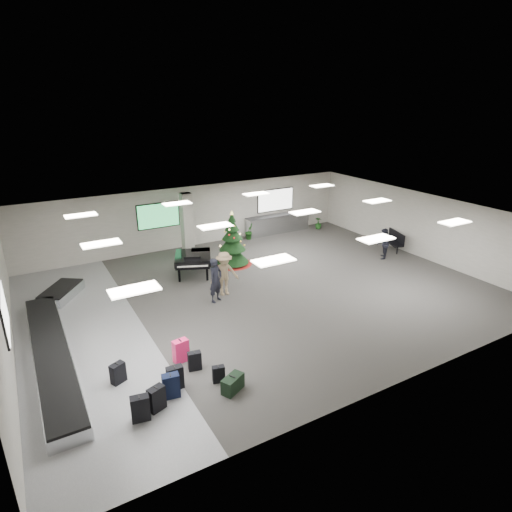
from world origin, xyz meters
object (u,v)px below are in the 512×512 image
bench (393,239)px  potted_plant_right (318,223)px  baggage_carousel (54,339)px  christmas_tree (232,246)px  traveler_bench (383,244)px  traveler_a (216,280)px  potted_plant_left (249,231)px  grand_piano (193,259)px  service_counter (278,224)px  pink_suitcase (181,351)px  traveler_b (224,274)px

bench → potted_plant_right: bearing=120.6°
baggage_carousel → christmas_tree: size_ratio=3.70×
traveler_bench → potted_plant_right: size_ratio=2.15×
bench → traveler_a: traveler_a is taller
baggage_carousel → traveler_a: (5.89, 0.32, 0.68)m
traveler_a → potted_plant_left: size_ratio=1.96×
baggage_carousel → traveler_a: size_ratio=5.45×
grand_piano → potted_plant_left: size_ratio=2.64×
christmas_tree → traveler_a: (-2.36, -3.23, -0.01)m
service_counter → grand_piano: size_ratio=1.69×
traveler_bench → grand_piano: bearing=-58.5°
bench → grand_piano: bearing=-172.2°
service_counter → pink_suitcase: bearing=-135.0°
service_counter → grand_piano: grand_piano is taller
traveler_bench → potted_plant_left: bearing=-96.8°
service_counter → traveler_b: 8.80m
bench → traveler_b: 10.02m
service_counter → potted_plant_left: service_counter is taller
baggage_carousel → traveler_b: bearing=6.2°
pink_suitcase → traveler_a: size_ratio=0.42×
christmas_tree → potted_plant_right: (7.14, 2.62, -0.54)m
baggage_carousel → christmas_tree: bearing=23.3°
service_counter → grand_piano: (-6.76, -3.57, 0.26)m
grand_piano → bench: (10.36, -1.97, -0.24)m
service_counter → potted_plant_right: service_counter is taller
christmas_tree → potted_plant_right: size_ratio=3.69×
christmas_tree → grand_piano: christmas_tree is taller
christmas_tree → traveler_a: 4.00m
baggage_carousel → traveler_bench: 15.02m
pink_suitcase → bench: (13.21, 4.06, 0.20)m
traveler_bench → christmas_tree: bearing=-66.1°
bench → traveler_bench: traveler_bench is taller
traveler_bench → potted_plant_left: (-4.23, 5.97, -0.31)m
potted_plant_right → grand_piano: bearing=-162.1°
service_counter → traveler_bench: traveler_bench is taller
baggage_carousel → traveler_b: traveler_b is taller
service_counter → bench: size_ratio=2.45×
baggage_carousel → christmas_tree: christmas_tree is taller
traveler_bench → potted_plant_right: bearing=-135.9°
traveler_a → potted_plant_right: traveler_a is taller
grand_piano → bench: bearing=12.0°
grand_piano → bench: size_ratio=1.45×
baggage_carousel → grand_piano: 6.88m
baggage_carousel → service_counter: size_ratio=2.40×
potted_plant_right → traveler_a: bearing=-148.4°
service_counter → traveler_b: traveler_b is taller
pink_suitcase → potted_plant_left: bearing=42.9°
grand_piano → potted_plant_right: bearing=40.6°
potted_plant_left → pink_suitcase: bearing=-128.8°
grand_piano → service_counter: bearing=50.6°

